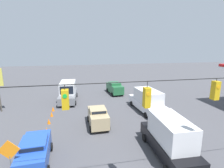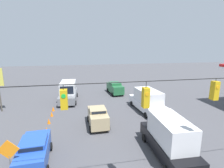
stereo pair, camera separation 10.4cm
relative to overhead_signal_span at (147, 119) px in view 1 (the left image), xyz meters
name	(u,v)px [view 1 (the left image)]	position (x,y,z in m)	size (l,w,h in m)	color
overhead_signal_span	(147,119)	(0.00, 0.00, 0.00)	(21.77, 0.38, 7.19)	#939399
sedan_blue_parked_shoulder	(35,151)	(6.63, -3.90, -3.54)	(2.27, 4.41, 1.84)	#234CB2
box_truck_black_crossing_near	(169,137)	(-3.13, -2.88, -2.99)	(2.54, 6.47, 3.09)	black
box_truck_grey_withflow_far	(68,92)	(4.94, -18.39, -3.06)	(2.76, 6.54, 2.93)	slate
box_truck_white_oncoming_far	(147,100)	(-5.19, -12.09, -3.12)	(2.95, 6.76, 2.79)	silver
sedan_green_oncoming_deep	(115,88)	(-2.86, -20.94, -3.46)	(2.41, 4.72, 2.00)	#236038
sedan_tan_withflow_mid	(98,117)	(1.53, -8.99, -3.48)	(2.07, 3.93, 1.96)	tan
traffic_cone_nearest	(36,157)	(6.69, -4.17, -4.20)	(0.34, 0.34, 0.59)	orange
traffic_cone_second	(40,143)	(6.76, -6.13, -4.20)	(0.34, 0.34, 0.59)	orange
traffic_cone_third	(47,130)	(6.58, -8.37, -4.20)	(0.34, 0.34, 0.59)	orange
traffic_cone_fourth	(49,121)	(6.68, -10.50, -4.20)	(0.34, 0.34, 0.59)	orange
traffic_cone_fifth	(52,114)	(6.65, -12.54, -4.20)	(0.34, 0.34, 0.59)	orange
traffic_cone_farthest	(53,109)	(6.71, -14.33, -4.20)	(0.34, 0.34, 0.59)	orange
work_zone_sign	(9,153)	(7.64, -2.31, -2.51)	(1.27, 0.06, 2.84)	slate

